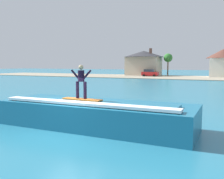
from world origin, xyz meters
TOP-DOWN VIEW (x-y plane):
  - ground_plane at (0.00, 0.00)m, footprint 260.00×260.00m
  - wave_crest at (0.60, 1.30)m, footprint 9.98×3.29m
  - surfboard at (0.14, 0.90)m, footprint 2.13×0.53m
  - surfer at (0.09, 0.92)m, footprint 1.16×0.32m
  - shoreline_bank at (0.00, 50.00)m, footprint 120.00×16.77m
  - car_near_shore at (-11.33, 51.16)m, footprint 4.04×2.14m
  - house_with_chimney at (-14.55, 56.06)m, footprint 10.80×10.80m
  - house_small_cottage at (5.12, 55.61)m, footprint 7.76×7.76m
  - tree_tall_bare at (-8.14, 56.96)m, footprint 2.28×2.28m

SIDE VIEW (x-z plane):
  - ground_plane at x=0.00m, z-range 0.00..0.00m
  - shoreline_bank at x=0.00m, z-range 0.00..0.14m
  - wave_crest at x=0.60m, z-range -0.04..1.36m
  - car_near_shore at x=-11.33m, z-range 0.02..1.88m
  - surfboard at x=0.14m, z-range 1.40..1.46m
  - surfer at x=0.09m, z-range 1.56..3.23m
  - house_small_cottage at x=5.12m, z-range 0.44..7.10m
  - house_with_chimney at x=-14.55m, z-range 0.30..7.58m
  - tree_tall_bare at x=-8.14m, z-range 1.75..7.69m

